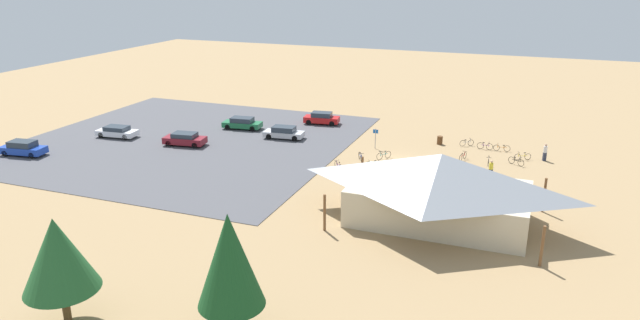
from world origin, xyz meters
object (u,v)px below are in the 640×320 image
bicycle_teal_front_row (384,155)px  visitor_crossing_yard (545,152)px  car_red_far_end (322,118)px  car_blue_aisle_side (23,148)px  pine_midwest (230,260)px  car_white_end_stall (117,132)px  bicycle_red_back_row (463,156)px  trash_bin (440,140)px  bicycle_white_lone_west (489,161)px  bicycle_purple_edge_north (485,146)px  bicycle_silver_trailside (467,143)px  bicycle_yellow_mid_cluster (523,157)px  bicycle_purple_by_bin (338,166)px  car_silver_inner_stall (284,132)px  bicycle_black_yard_center (516,161)px  car_green_by_curb (242,123)px  pine_mideast (58,255)px  car_maroon_near_entry (185,139)px  bicycle_blue_lone_east (361,157)px  visitor_at_bikes (491,169)px  bicycle_green_yard_left (373,164)px  bike_pavilion (440,185)px  lot_sign (375,136)px

bicycle_teal_front_row → visitor_crossing_yard: (-15.11, -5.28, 0.52)m
car_red_far_end → car_blue_aisle_side: car_blue_aisle_side is taller
pine_midwest → car_white_end_stall: pine_midwest is taller
visitor_crossing_yard → bicycle_red_back_row: bearing=19.4°
trash_bin → car_red_far_end: 15.40m
bicycle_white_lone_west → car_blue_aisle_side: (44.82, 14.19, 0.41)m
bicycle_purple_edge_north → bicycle_silver_trailside: bearing=-16.3°
bicycle_yellow_mid_cluster → car_blue_aisle_side: car_blue_aisle_side is taller
bicycle_purple_by_bin → car_silver_inner_stall: 12.05m
bicycle_white_lone_west → car_blue_aisle_side: car_blue_aisle_side is taller
bicycle_red_back_row → car_white_end_stall: 38.18m
car_blue_aisle_side → car_silver_inner_stall: (-22.42, -15.13, -0.06)m
bicycle_black_yard_center → car_green_by_curb: size_ratio=0.32×
pine_mideast → car_maroon_near_entry: pine_mideast is taller
bicycle_purple_by_bin → car_white_end_stall: (27.07, -1.47, 0.32)m
bicycle_yellow_mid_cluster → pine_midwest: bearing=70.5°
bicycle_blue_lone_east → visitor_at_bikes: (-12.60, 0.55, 0.49)m
car_maroon_near_entry → bicycle_silver_trailside: bearing=-159.3°
car_red_far_end → car_maroon_near_entry: (10.63, 13.68, -0.03)m
car_blue_aisle_side → car_green_by_curb: (-16.11, -17.07, -0.05)m
bicycle_black_yard_center → car_red_far_end: size_ratio=0.34×
bicycle_purple_by_bin → bicycle_red_back_row: 12.92m
bicycle_red_back_row → bicycle_green_yard_left: bearing=35.1°
bicycle_teal_front_row → bicycle_silver_trailside: bicycle_teal_front_row is taller
bicycle_red_back_row → pine_mideast: bearing=66.1°
bicycle_red_back_row → bicycle_silver_trailside: bearing=-86.9°
trash_bin → bicycle_silver_trailside: size_ratio=0.65×
bicycle_yellow_mid_cluster → visitor_at_bikes: 7.05m
bicycle_white_lone_west → car_silver_inner_stall: bearing=-2.4°
pine_midwest → bicycle_silver_trailside: 39.78m
bicycle_blue_lone_east → visitor_at_bikes: size_ratio=0.95×
bicycle_black_yard_center → bicycle_purple_edge_north: bicycle_black_yard_center is taller
pine_midwest → bicycle_white_lone_west: bearing=-106.2°
car_blue_aisle_side → car_green_by_curb: car_blue_aisle_side is taller
bicycle_black_yard_center → car_silver_inner_stall: car_silver_inner_stall is taller
bicycle_white_lone_west → visitor_at_bikes: 4.03m
bike_pavilion → pine_mideast: pine_mideast is taller
bicycle_white_lone_west → car_green_by_curb: bearing=-5.7°
pine_mideast → bicycle_black_yard_center: 42.39m
bicycle_purple_by_bin → car_silver_inner_stall: bearing=-40.2°
car_maroon_near_entry → trash_bin: bearing=-158.0°
bike_pavilion → bicycle_white_lone_west: bearing=-98.6°
bicycle_black_yard_center → pine_mideast: bearing=59.9°
lot_sign → car_green_by_curb: bearing=-6.2°
visitor_crossing_yard → trash_bin: bearing=-10.2°
lot_sign → bicycle_red_back_row: bearing=176.5°
lot_sign → visitor_crossing_yard: bearing=-172.8°
lot_sign → car_green_by_curb: 17.03m
bicycle_white_lone_west → bicycle_purple_edge_north: size_ratio=1.03×
bicycle_teal_front_row → visitor_crossing_yard: size_ratio=0.84×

